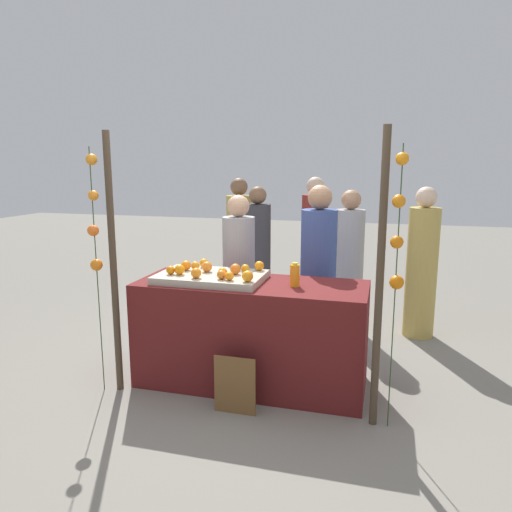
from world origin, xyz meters
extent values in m
plane|color=gray|center=(0.00, 0.00, 0.00)|extent=(24.00, 24.00, 0.00)
cube|color=#5B1919|center=(0.00, 0.00, 0.45)|extent=(1.93, 0.73, 0.90)
cube|color=#B2AD99|center=(-0.35, -0.02, 0.93)|extent=(0.90, 0.58, 0.06)
sphere|color=orange|center=(-0.22, -0.10, 1.00)|extent=(0.08, 0.08, 0.08)
sphere|color=orange|center=(-0.41, -0.21, 1.00)|extent=(0.09, 0.09, 0.09)
sphere|color=orange|center=(0.01, 0.21, 1.00)|extent=(0.08, 0.08, 0.08)
sphere|color=orange|center=(-0.15, 0.02, 1.01)|extent=(0.09, 0.09, 0.09)
sphere|color=orange|center=(-0.67, -0.13, 1.00)|extent=(0.07, 0.07, 0.07)
sphere|color=orange|center=(-0.54, 0.09, 1.00)|extent=(0.08, 0.08, 0.08)
sphere|color=orange|center=(0.03, -0.21, 1.01)|extent=(0.09, 0.09, 0.09)
sphere|color=orange|center=(-0.20, -0.18, 1.00)|extent=(0.08, 0.08, 0.08)
sphere|color=orange|center=(-0.41, 0.04, 1.01)|extent=(0.09, 0.09, 0.09)
sphere|color=orange|center=(-0.59, -0.12, 1.00)|extent=(0.09, 0.09, 0.09)
sphere|color=orange|center=(-0.61, 0.05, 1.00)|extent=(0.09, 0.09, 0.09)
sphere|color=orange|center=(-0.12, -0.21, 1.00)|extent=(0.07, 0.07, 0.07)
sphere|color=orange|center=(-0.08, 0.09, 1.00)|extent=(0.07, 0.07, 0.07)
sphere|color=orange|center=(-0.50, 0.20, 1.00)|extent=(0.08, 0.08, 0.08)
cylinder|color=orange|center=(0.37, -0.02, 0.99)|extent=(0.08, 0.08, 0.18)
cylinder|color=yellow|center=(0.37, -0.02, 1.09)|extent=(0.04, 0.04, 0.02)
cube|color=brown|center=(0.02, -0.54, 0.22)|extent=(0.33, 0.01, 0.47)
cube|color=black|center=(0.02, -0.52, 0.22)|extent=(0.30, 0.02, 0.44)
cylinder|color=#99999E|center=(-0.32, 0.68, 0.69)|extent=(0.32, 0.32, 1.37)
sphere|color=tan|center=(-0.32, 0.68, 1.48)|extent=(0.21, 0.21, 0.21)
cylinder|color=#384C8C|center=(0.47, 0.69, 0.73)|extent=(0.34, 0.34, 1.46)
sphere|color=#A87A59|center=(0.47, 0.69, 1.58)|extent=(0.23, 0.23, 0.23)
cylinder|color=tan|center=(-0.82, 2.29, 0.73)|extent=(0.34, 0.34, 1.47)
sphere|color=brown|center=(-0.82, 2.29, 1.58)|extent=(0.23, 0.23, 0.23)
cylinder|color=maroon|center=(0.16, 2.49, 0.74)|extent=(0.34, 0.34, 1.48)
sphere|color=beige|center=(0.16, 2.49, 1.60)|extent=(0.23, 0.23, 0.23)
cylinder|color=#333338|center=(-0.47, 1.94, 0.70)|extent=(0.32, 0.32, 1.39)
sphere|color=brown|center=(-0.47, 1.94, 1.50)|extent=(0.22, 0.22, 0.22)
cylinder|color=tan|center=(1.46, 1.62, 0.71)|extent=(0.33, 0.33, 1.42)
sphere|color=beige|center=(1.46, 1.62, 1.54)|extent=(0.22, 0.22, 0.22)
cylinder|color=#99999E|center=(0.69, 1.56, 0.69)|extent=(0.32, 0.32, 1.39)
sphere|color=#A87A59|center=(0.69, 1.56, 1.50)|extent=(0.22, 0.22, 0.22)
cylinder|color=#473828|center=(-1.05, -0.41, 1.07)|extent=(0.06, 0.06, 2.14)
cylinder|color=#473828|center=(1.05, -0.41, 1.07)|extent=(0.06, 0.06, 2.14)
cylinder|color=#2D4C23|center=(-1.17, -0.46, 1.01)|extent=(0.01, 0.01, 2.02)
sphere|color=orange|center=(-1.16, -0.45, 1.92)|extent=(0.09, 0.09, 0.09)
sphere|color=orange|center=(-1.16, -0.45, 1.64)|extent=(0.08, 0.08, 0.08)
sphere|color=orange|center=(-1.18, -0.46, 1.36)|extent=(0.09, 0.09, 0.09)
sphere|color=orange|center=(-1.16, -0.46, 1.08)|extent=(0.10, 0.10, 0.10)
cylinder|color=#2D4C23|center=(1.15, -0.42, 1.01)|extent=(0.01, 0.01, 2.02)
sphere|color=orange|center=(1.15, -0.42, 1.92)|extent=(0.09, 0.09, 0.09)
sphere|color=orange|center=(1.14, -0.42, 1.64)|extent=(0.09, 0.09, 0.09)
sphere|color=orange|center=(1.15, -0.41, 1.36)|extent=(0.09, 0.09, 0.09)
sphere|color=orange|center=(1.16, -0.42, 1.08)|extent=(0.10, 0.10, 0.10)
camera|label=1|loc=(1.07, -3.75, 1.88)|focal=33.60mm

